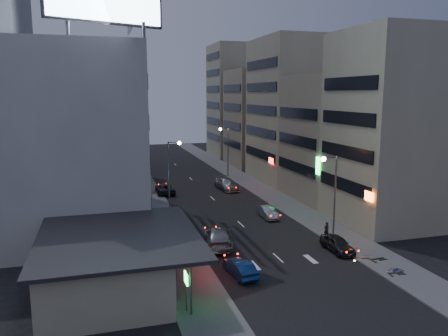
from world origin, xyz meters
name	(u,v)px	position (x,y,z in m)	size (l,w,h in m)	color
ground	(299,277)	(0.00, 0.00, 0.00)	(180.00, 180.00, 0.00)	black
sidewalk_left	(148,195)	(-8.00, 30.00, 0.06)	(4.00, 120.00, 0.12)	#4C4C4F
sidewalk_right	(259,188)	(8.00, 30.00, 0.06)	(4.00, 120.00, 0.12)	#4C4C4F
food_court	(106,262)	(-13.90, 2.00, 1.98)	(11.00, 13.00, 3.88)	tan
white_building	(69,138)	(-17.00, 20.00, 9.00)	(14.00, 24.00, 18.00)	#BABAB5
shophouse_near	(390,129)	(15.00, 10.50, 10.00)	(10.00, 11.00, 20.00)	tan
shophouse_mid	(335,137)	(15.50, 22.00, 8.00)	(11.00, 12.00, 16.00)	gray
shophouse_far	(290,110)	(15.00, 35.00, 11.00)	(10.00, 14.00, 22.00)	tan
far_left_a	(88,117)	(-15.50, 45.00, 10.00)	(11.00, 10.00, 20.00)	#BABAB5
far_left_b	(88,126)	(-16.00, 58.00, 7.50)	(12.00, 10.00, 15.00)	gray
far_right_a	(259,118)	(15.50, 50.00, 9.00)	(11.00, 12.00, 18.00)	gray
far_right_b	(239,101)	(16.00, 64.00, 12.00)	(12.00, 12.00, 24.00)	tan
street_lamp_right_near	(331,187)	(5.90, 6.00, 5.36)	(1.60, 0.44, 8.02)	#595B60
street_lamp_left	(172,165)	(-5.90, 22.00, 5.36)	(1.60, 0.44, 8.02)	#595B60
street_lamp_right_far	(226,145)	(5.90, 40.00, 5.36)	(1.60, 0.44, 8.02)	#595B60
parked_car_right_near	(337,244)	(5.57, 4.01, 0.69)	(1.62, 4.02, 1.37)	#25262A
parked_car_right_mid	(268,212)	(3.62, 15.50, 0.64)	(1.36, 3.90, 1.28)	#A3A7AB
parked_car_left	(165,189)	(-5.60, 30.43, 0.71)	(2.34, 5.08, 1.41)	black
parked_car_right_far	(227,184)	(3.28, 30.57, 0.81)	(2.26, 5.57, 1.62)	#94989C
road_car_blue	(240,268)	(-4.22, 1.44, 0.65)	(1.37, 3.93, 1.29)	navy
road_car_silver	(219,237)	(-4.02, 8.22, 0.85)	(2.39, 5.88, 1.71)	gray
person	(326,230)	(6.30, 7.26, 0.89)	(0.56, 0.37, 1.53)	black
scooter_black_a	(403,265)	(7.91, -1.60, 0.69)	(1.88, 0.63, 1.15)	black
scooter_silver_a	(393,261)	(7.83, -0.59, 0.66)	(1.78, 0.59, 1.09)	#B7BABF
scooter_blue	(401,263)	(8.16, -1.04, 0.61)	(1.61, 0.54, 0.98)	navy
scooter_black_b	(383,250)	(8.34, 1.41, 0.75)	(2.06, 0.69, 1.26)	black
scooter_silver_b	(368,250)	(7.22, 1.85, 0.69)	(1.86, 0.62, 1.14)	#AAAEB2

